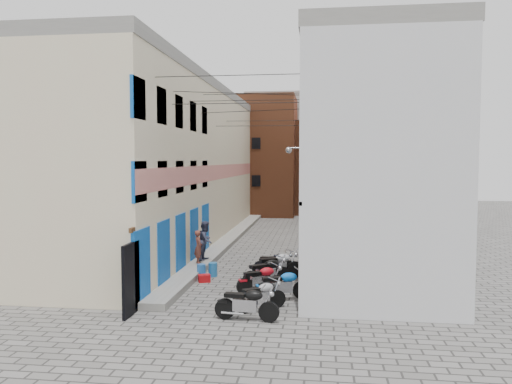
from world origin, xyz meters
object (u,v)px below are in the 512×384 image
at_px(motorcycle_e, 267,270).
at_px(motorcycle_g, 275,262).
at_px(motorcycle_a, 247,302).
at_px(person_a, 198,247).
at_px(person_b, 206,240).
at_px(motorcycle_c, 283,284).
at_px(red_crate, 204,278).
at_px(motorcycle_d, 262,278).
at_px(water_jug_far, 213,270).
at_px(water_jug_near, 201,271).
at_px(motorcycle_f, 278,264).
at_px(motorcycle_b, 261,294).

xyz_separation_m(motorcycle_e, motorcycle_g, (0.11, 1.93, -0.08)).
relative_size(motorcycle_a, person_a, 1.36).
relative_size(motorcycle_a, person_b, 1.12).
xyz_separation_m(motorcycle_c, red_crate, (-3.18, 2.16, -0.44)).
xyz_separation_m(motorcycle_d, water_jug_far, (-2.24, 2.21, -0.27)).
height_order(motorcycle_c, motorcycle_e, motorcycle_e).
distance_m(motorcycle_a, motorcycle_d, 3.09).
distance_m(person_b, water_jug_near, 2.49).
xyz_separation_m(motorcycle_e, red_crate, (-2.45, 0.26, -0.45)).
bearing_deg(water_jug_near, person_a, 107.97).
bearing_deg(motorcycle_g, person_b, -124.04).
height_order(motorcycle_e, motorcycle_f, motorcycle_f).
bearing_deg(motorcycle_e, person_b, -174.50).
height_order(motorcycle_g, person_b, person_b).
distance_m(motorcycle_b, motorcycle_e, 3.06).
relative_size(motorcycle_d, person_a, 1.32).
xyz_separation_m(person_a, person_b, (0.14, 0.78, 0.15)).
xyz_separation_m(motorcycle_b, red_crate, (-2.58, 3.31, -0.37)).
height_order(motorcycle_d, person_a, person_a).
xyz_separation_m(person_b, red_crate, (0.63, -2.96, -0.98)).
bearing_deg(water_jug_far, person_a, 126.01).
xyz_separation_m(person_b, water_jug_near, (0.36, -2.31, -0.84)).
bearing_deg(person_a, motorcycle_a, 178.67).
relative_size(motorcycle_d, water_jug_far, 3.37).
distance_m(motorcycle_b, person_a, 6.45).
relative_size(motorcycle_d, motorcycle_e, 0.93).
xyz_separation_m(motorcycle_b, motorcycle_e, (-0.13, 3.05, 0.07)).
xyz_separation_m(motorcycle_g, red_crate, (-2.56, -1.67, -0.37)).
relative_size(motorcycle_a, motorcycle_c, 0.97).
bearing_deg(motorcycle_d, motorcycle_g, 146.21).
distance_m(water_jug_near, red_crate, 0.72).
distance_m(motorcycle_b, motorcycle_f, 4.04).
distance_m(motorcycle_e, motorcycle_g, 1.94).
bearing_deg(motorcycle_b, motorcycle_d, 148.90).
relative_size(motorcycle_f, water_jug_far, 3.83).
bearing_deg(motorcycle_f, water_jug_far, -124.66).
bearing_deg(motorcycle_g, motorcycle_a, -14.57).
height_order(person_a, red_crate, person_a).
xyz_separation_m(person_b, water_jug_far, (0.76, -2.02, -0.84)).
bearing_deg(motorcycle_d, motorcycle_f, 138.77).
relative_size(motorcycle_a, water_jug_near, 3.56).
height_order(motorcycle_e, red_crate, motorcycle_e).
bearing_deg(red_crate, water_jug_far, 82.08).
height_order(motorcycle_d, person_b, person_b).
xyz_separation_m(motorcycle_a, motorcycle_e, (0.15, 4.09, 0.03)).
relative_size(motorcycle_b, water_jug_far, 3.18).
xyz_separation_m(motorcycle_a, water_jug_near, (-2.57, 5.00, -0.29)).
relative_size(motorcycle_d, motorcycle_g, 1.07).
bearing_deg(person_b, red_crate, -160.85).
height_order(motorcycle_b, motorcycle_c, motorcycle_c).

